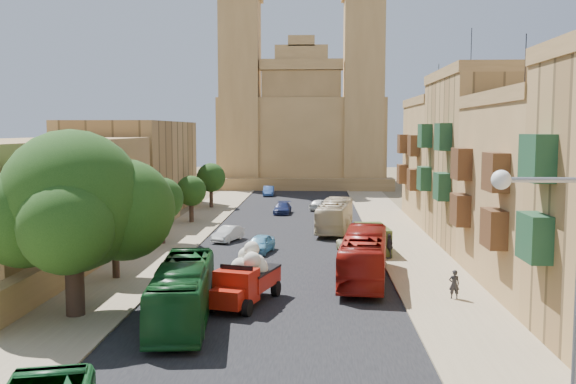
# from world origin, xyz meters

# --- Properties ---
(ground) EXTENTS (260.00, 260.00, 0.00)m
(ground) POSITION_xyz_m (0.00, 0.00, 0.00)
(ground) COLOR brown
(road_surface) EXTENTS (14.00, 140.00, 0.01)m
(road_surface) POSITION_xyz_m (0.00, 30.00, 0.01)
(road_surface) COLOR black
(road_surface) RESTS_ON ground
(sidewalk_east) EXTENTS (5.00, 140.00, 0.01)m
(sidewalk_east) POSITION_xyz_m (9.50, 30.00, 0.01)
(sidewalk_east) COLOR #937F60
(sidewalk_east) RESTS_ON ground
(sidewalk_west) EXTENTS (5.00, 140.00, 0.01)m
(sidewalk_west) POSITION_xyz_m (-9.50, 30.00, 0.01)
(sidewalk_west) COLOR #937F60
(sidewalk_west) RESTS_ON ground
(kerb_east) EXTENTS (0.25, 140.00, 0.12)m
(kerb_east) POSITION_xyz_m (7.00, 30.00, 0.06)
(kerb_east) COLOR #937F60
(kerb_east) RESTS_ON ground
(kerb_west) EXTENTS (0.25, 140.00, 0.12)m
(kerb_west) POSITION_xyz_m (-7.00, 30.00, 0.06)
(kerb_west) COLOR #937F60
(kerb_west) RESTS_ON ground
(townhouse_b) EXTENTS (9.00, 14.00, 14.90)m
(townhouse_b) POSITION_xyz_m (15.95, 11.00, 5.66)
(townhouse_b) COLOR #9D7847
(townhouse_b) RESTS_ON ground
(townhouse_c) EXTENTS (9.00, 14.00, 17.40)m
(townhouse_c) POSITION_xyz_m (15.95, 25.00, 6.91)
(townhouse_c) COLOR #A7804C
(townhouse_c) RESTS_ON ground
(townhouse_d) EXTENTS (9.00, 14.00, 15.90)m
(townhouse_d) POSITION_xyz_m (15.95, 39.00, 6.16)
(townhouse_d) COLOR #9D7847
(townhouse_d) RESTS_ON ground
(west_wall) EXTENTS (1.00, 40.00, 1.80)m
(west_wall) POSITION_xyz_m (-12.50, 20.00, 0.90)
(west_wall) COLOR #9D7847
(west_wall) RESTS_ON ground
(west_building_low) EXTENTS (10.00, 28.00, 8.40)m
(west_building_low) POSITION_xyz_m (-18.00, 18.00, 4.20)
(west_building_low) COLOR olive
(west_building_low) RESTS_ON ground
(west_building_mid) EXTENTS (10.00, 22.00, 10.00)m
(west_building_mid) POSITION_xyz_m (-18.00, 44.00, 5.00)
(west_building_mid) COLOR #A7804C
(west_building_mid) RESTS_ON ground
(church) EXTENTS (28.00, 22.50, 36.30)m
(church) POSITION_xyz_m (-0.00, 78.61, 9.52)
(church) COLOR #9D7847
(church) RESTS_ON ground
(ficus_tree) EXTENTS (9.14, 8.41, 9.14)m
(ficus_tree) POSITION_xyz_m (-9.42, 4.01, 5.40)
(ficus_tree) COLOR #35241A
(ficus_tree) RESTS_ON ground
(street_tree_a) EXTENTS (3.63, 3.63, 5.58)m
(street_tree_a) POSITION_xyz_m (-10.00, 12.00, 3.74)
(street_tree_a) COLOR #35241A
(street_tree_a) RESTS_ON ground
(street_tree_b) EXTENTS (3.46, 3.46, 5.32)m
(street_tree_b) POSITION_xyz_m (-10.00, 24.00, 3.56)
(street_tree_b) COLOR #35241A
(street_tree_b) RESTS_ON ground
(street_tree_c) EXTENTS (2.99, 2.99, 4.60)m
(street_tree_c) POSITION_xyz_m (-10.00, 36.00, 3.07)
(street_tree_c) COLOR #35241A
(street_tree_c) RESTS_ON ground
(street_tree_d) EXTENTS (3.40, 3.40, 5.22)m
(street_tree_d) POSITION_xyz_m (-10.00, 48.00, 3.50)
(street_tree_d) COLOR #35241A
(street_tree_d) RESTS_ON ground
(streetlamp) EXTENTS (2.11, 0.44, 8.22)m
(streetlamp) POSITION_xyz_m (7.72, -12.00, 5.20)
(streetlamp) COLOR gray
(streetlamp) RESTS_ON ground
(red_truck) EXTENTS (3.49, 5.79, 3.20)m
(red_truck) POSITION_xyz_m (-1.35, 6.39, 1.41)
(red_truck) COLOR #A3190C
(red_truck) RESTS_ON ground
(olive_pickup) EXTENTS (2.50, 4.91, 1.96)m
(olive_pickup) POSITION_xyz_m (6.50, 20.99, 0.96)
(olive_pickup) COLOR #42531F
(olive_pickup) RESTS_ON ground
(bus_green_north) EXTENTS (3.44, 10.39, 2.84)m
(bus_green_north) POSITION_xyz_m (-4.00, 3.24, 1.42)
(bus_green_north) COLOR #134A1D
(bus_green_north) RESTS_ON ground
(bus_red_east) EXTENTS (3.74, 10.97, 2.99)m
(bus_red_east) POSITION_xyz_m (5.21, 11.85, 1.50)
(bus_red_east) COLOR maroon
(bus_red_east) RESTS_ON ground
(bus_cream_east) EXTENTS (3.71, 10.30, 2.81)m
(bus_cream_east) POSITION_xyz_m (4.00, 30.76, 1.40)
(bus_cream_east) COLOR #CCB892
(bus_cream_east) RESTS_ON ground
(car_blue_a) EXTENTS (2.31, 4.14, 1.33)m
(car_blue_a) POSITION_xyz_m (-1.84, 20.44, 0.67)
(car_blue_a) COLOR #58AAD1
(car_blue_a) RESTS_ON ground
(car_white_a) EXTENTS (2.41, 3.93, 1.22)m
(car_white_a) POSITION_xyz_m (-4.89, 25.22, 0.61)
(car_white_a) COLOR silver
(car_white_a) RESTS_ON ground
(car_cream) EXTENTS (2.47, 4.43, 1.17)m
(car_cream) POSITION_xyz_m (5.00, 20.84, 0.58)
(car_cream) COLOR beige
(car_cream) RESTS_ON ground
(car_dkblue) EXTENTS (1.94, 4.30, 1.22)m
(car_dkblue) POSITION_xyz_m (-1.33, 42.60, 0.61)
(car_dkblue) COLOR navy
(car_dkblue) RESTS_ON ground
(car_white_b) EXTENTS (2.80, 4.04, 1.28)m
(car_white_b) POSITION_xyz_m (2.76, 45.90, 0.64)
(car_white_b) COLOR silver
(car_white_b) RESTS_ON ground
(car_blue_b) EXTENTS (1.52, 4.07, 1.33)m
(car_blue_b) POSITION_xyz_m (-4.25, 61.48, 0.66)
(car_blue_b) COLOR #2F5298
(car_blue_b) RESTS_ON ground
(pedestrian_a) EXTENTS (0.59, 0.40, 1.59)m
(pedestrian_a) POSITION_xyz_m (9.77, 7.94, 0.80)
(pedestrian_a) COLOR #252326
(pedestrian_a) RESTS_ON ground
(pedestrian_c) EXTENTS (0.73, 1.13, 1.79)m
(pedestrian_c) POSITION_xyz_m (7.50, 18.65, 0.89)
(pedestrian_c) COLOR #35353B
(pedestrian_c) RESTS_ON ground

